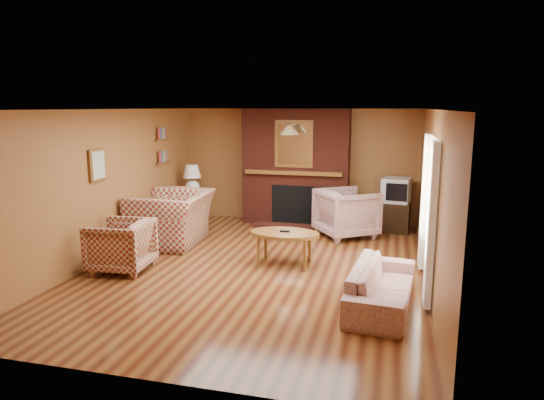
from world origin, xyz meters
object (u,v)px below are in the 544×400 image
(coffee_table, at_px, (285,235))
(side_table, at_px, (193,209))
(floral_armchair, at_px, (347,213))
(plaid_armchair, at_px, (121,246))
(table_lamp, at_px, (192,178))
(crt_tv, at_px, (396,190))
(fireplace, at_px, (296,168))
(tv_stand, at_px, (395,217))
(floral_sofa, at_px, (382,285))
(plaid_loveseat, at_px, (172,218))

(coffee_table, xyz_separation_m, side_table, (-2.48, 2.20, -0.16))
(floral_armchair, bearing_deg, side_table, 50.39)
(plaid_armchair, bearing_deg, floral_armchair, 126.97)
(table_lamp, bearing_deg, coffee_table, -41.59)
(floral_armchair, xyz_separation_m, crt_tv, (0.90, 0.61, 0.38))
(fireplace, xyz_separation_m, plaid_armchair, (-1.95, -3.60, -0.79))
(fireplace, height_order, crt_tv, fireplace)
(floral_armchair, xyz_separation_m, tv_stand, (0.90, 0.61, -0.16))
(table_lamp, bearing_deg, plaid_armchair, -87.20)
(fireplace, xyz_separation_m, side_table, (-2.10, -0.53, -0.87))
(floral_armchair, distance_m, side_table, 3.27)
(plaid_armchair, height_order, tv_stand, plaid_armchair)
(floral_armchair, relative_size, tv_stand, 1.69)
(plaid_armchair, relative_size, floral_sofa, 0.48)
(table_lamp, xyz_separation_m, crt_tv, (4.15, 0.34, -0.14))
(crt_tv, bearing_deg, side_table, -175.26)
(side_table, bearing_deg, crt_tv, 4.74)
(plaid_loveseat, distance_m, floral_armchair, 3.26)
(side_table, bearing_deg, plaid_armchair, -87.20)
(table_lamp, bearing_deg, floral_sofa, -40.74)
(plaid_armchair, bearing_deg, table_lamp, 177.67)
(fireplace, bearing_deg, tv_stand, -5.15)
(tv_stand, xyz_separation_m, crt_tv, (0.00, -0.01, 0.54))
(table_lamp, bearing_deg, plaid_loveseat, -80.68)
(fireplace, xyz_separation_m, coffee_table, (0.38, -2.74, -0.71))
(plaid_loveseat, distance_m, plaid_armchair, 1.55)
(fireplace, xyz_separation_m, floral_sofa, (1.90, -3.98, -0.92))
(floral_sofa, relative_size, coffee_table, 1.63)
(table_lamp, bearing_deg, tv_stand, 4.82)
(side_table, relative_size, table_lamp, 1.01)
(fireplace, distance_m, crt_tv, 2.09)
(fireplace, relative_size, table_lamp, 3.86)
(plaid_loveseat, relative_size, tv_stand, 2.42)
(floral_sofa, xyz_separation_m, crt_tv, (0.15, 3.79, 0.58))
(table_lamp, relative_size, tv_stand, 1.05)
(coffee_table, relative_size, side_table, 1.73)
(plaid_loveseat, height_order, tv_stand, plaid_loveseat)
(plaid_armchair, relative_size, side_table, 1.35)
(crt_tv, bearing_deg, tv_stand, 90.00)
(floral_sofa, height_order, crt_tv, crt_tv)
(side_table, height_order, crt_tv, crt_tv)
(coffee_table, bearing_deg, fireplace, 97.93)
(fireplace, bearing_deg, floral_armchair, -34.65)
(tv_stand, distance_m, crt_tv, 0.54)
(plaid_armchair, xyz_separation_m, floral_sofa, (3.85, -0.38, -0.13))
(plaid_armchair, height_order, coffee_table, plaid_armchair)
(crt_tv, bearing_deg, floral_armchair, -146.00)
(table_lamp, distance_m, crt_tv, 4.17)
(coffee_table, bearing_deg, tv_stand, 56.82)
(coffee_table, bearing_deg, crt_tv, 56.76)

